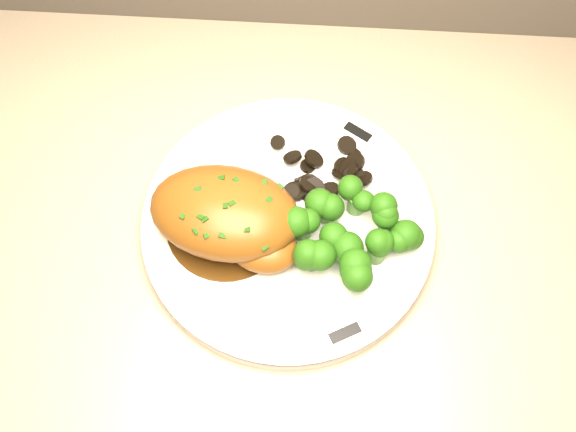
# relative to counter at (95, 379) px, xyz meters

# --- Properties ---
(counter) EXTENTS (2.23, 0.74, 1.08)m
(counter) POSITION_rel_counter_xyz_m (0.00, 0.00, 0.00)
(counter) COLOR #4C3E23
(counter) RESTS_ON ground
(plate) EXTENTS (0.33, 0.33, 0.02)m
(plate) POSITION_rel_counter_xyz_m (0.30, 0.05, 0.49)
(plate) COLOR white
(plate) RESTS_ON counter
(rim_accent_0) EXTENTS (0.03, 0.02, 0.00)m
(rim_accent_0) POSITION_rel_counter_xyz_m (0.36, 0.16, 0.50)
(rim_accent_0) COLOR black
(rim_accent_0) RESTS_ON plate
(rim_accent_1) EXTENTS (0.01, 0.03, 0.00)m
(rim_accent_1) POSITION_rel_counter_xyz_m (0.17, 0.06, 0.50)
(rim_accent_1) COLOR black
(rim_accent_1) RESTS_ON plate
(rim_accent_2) EXTENTS (0.03, 0.02, 0.00)m
(rim_accent_2) POSITION_rel_counter_xyz_m (0.35, -0.05, 0.50)
(rim_accent_2) COLOR black
(rim_accent_2) RESTS_ON plate
(gravy_pool) EXTENTS (0.12, 0.12, 0.00)m
(gravy_pool) POSITION_rel_counter_xyz_m (0.24, 0.04, 0.50)
(gravy_pool) COLOR #3C220A
(gravy_pool) RESTS_ON plate
(chicken_breast) EXTENTS (0.15, 0.11, 0.05)m
(chicken_breast) POSITION_rel_counter_xyz_m (0.24, 0.04, 0.52)
(chicken_breast) COLOR brown
(chicken_breast) RESTS_ON plate
(mushroom_pile) EXTENTS (0.09, 0.07, 0.02)m
(mushroom_pile) POSITION_rel_counter_xyz_m (0.32, 0.11, 0.50)
(mushroom_pile) COLOR black
(mushroom_pile) RESTS_ON plate
(broccoli_florets) EXTENTS (0.12, 0.10, 0.04)m
(broccoli_florets) POSITION_rel_counter_xyz_m (0.36, 0.03, 0.52)
(broccoli_florets) COLOR #508136
(broccoli_florets) RESTS_ON plate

